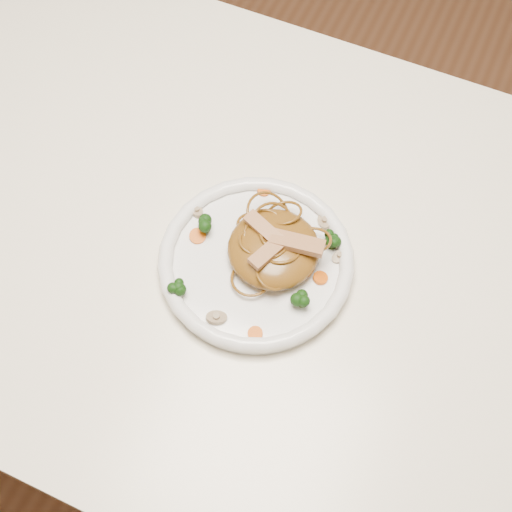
% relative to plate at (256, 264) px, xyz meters
% --- Properties ---
extents(ground, '(4.00, 4.00, 0.00)m').
position_rel_plate_xyz_m(ground, '(-0.03, 0.03, -0.76)').
color(ground, brown).
rests_on(ground, ground).
extents(table, '(1.20, 0.80, 0.75)m').
position_rel_plate_xyz_m(table, '(-0.03, 0.03, -0.11)').
color(table, white).
rests_on(table, ground).
extents(plate, '(0.29, 0.29, 0.02)m').
position_rel_plate_xyz_m(plate, '(0.00, 0.00, 0.00)').
color(plate, white).
rests_on(plate, table).
extents(noodle_mound, '(0.13, 0.13, 0.04)m').
position_rel_plate_xyz_m(noodle_mound, '(0.02, 0.02, 0.03)').
color(noodle_mound, brown).
rests_on(noodle_mound, plate).
extents(chicken_a, '(0.07, 0.03, 0.01)m').
position_rel_plate_xyz_m(chicken_a, '(0.05, 0.03, 0.05)').
color(chicken_a, tan).
rests_on(chicken_a, noodle_mound).
extents(chicken_b, '(0.06, 0.04, 0.01)m').
position_rel_plate_xyz_m(chicken_b, '(-0.00, 0.03, 0.05)').
color(chicken_b, tan).
rests_on(chicken_b, noodle_mound).
extents(chicken_c, '(0.04, 0.06, 0.01)m').
position_rel_plate_xyz_m(chicken_c, '(0.02, 0.00, 0.05)').
color(chicken_c, tan).
rests_on(chicken_c, noodle_mound).
extents(broccoli_0, '(0.03, 0.03, 0.03)m').
position_rel_plate_xyz_m(broccoli_0, '(0.08, 0.06, 0.02)').
color(broccoli_0, '#16380B').
rests_on(broccoli_0, plate).
extents(broccoli_1, '(0.03, 0.03, 0.03)m').
position_rel_plate_xyz_m(broccoli_1, '(-0.08, 0.02, 0.02)').
color(broccoli_1, '#16380B').
rests_on(broccoli_1, plate).
extents(broccoli_2, '(0.04, 0.04, 0.03)m').
position_rel_plate_xyz_m(broccoli_2, '(-0.07, -0.08, 0.02)').
color(broccoli_2, '#16380B').
rests_on(broccoli_2, plate).
extents(broccoli_3, '(0.03, 0.03, 0.03)m').
position_rel_plate_xyz_m(broccoli_3, '(0.08, -0.03, 0.02)').
color(broccoli_3, '#16380B').
rests_on(broccoli_3, plate).
extents(carrot_0, '(0.03, 0.03, 0.00)m').
position_rel_plate_xyz_m(carrot_0, '(0.04, 0.07, 0.01)').
color(carrot_0, '#E75A08').
rests_on(carrot_0, plate).
extents(carrot_1, '(0.03, 0.03, 0.00)m').
position_rel_plate_xyz_m(carrot_1, '(-0.09, 0.00, 0.01)').
color(carrot_1, '#E75A08').
rests_on(carrot_1, plate).
extents(carrot_2, '(0.02, 0.02, 0.00)m').
position_rel_plate_xyz_m(carrot_2, '(0.09, 0.01, 0.01)').
color(carrot_2, '#E75A08').
rests_on(carrot_2, plate).
extents(carrot_3, '(0.02, 0.02, 0.00)m').
position_rel_plate_xyz_m(carrot_3, '(-0.03, 0.10, 0.01)').
color(carrot_3, '#E75A08').
rests_on(carrot_3, plate).
extents(carrot_4, '(0.03, 0.03, 0.00)m').
position_rel_plate_xyz_m(carrot_4, '(0.04, -0.10, 0.01)').
color(carrot_4, '#E75A08').
rests_on(carrot_4, plate).
extents(mushroom_0, '(0.04, 0.04, 0.01)m').
position_rel_plate_xyz_m(mushroom_0, '(-0.01, -0.10, 0.01)').
color(mushroom_0, tan).
rests_on(mushroom_0, plate).
extents(mushroom_1, '(0.03, 0.03, 0.01)m').
position_rel_plate_xyz_m(mushroom_1, '(0.10, 0.05, 0.01)').
color(mushroom_1, tan).
rests_on(mushroom_1, plate).
extents(mushroom_2, '(0.03, 0.03, 0.01)m').
position_rel_plate_xyz_m(mushroom_2, '(-0.10, 0.04, 0.01)').
color(mushroom_2, tan).
rests_on(mushroom_2, plate).
extents(mushroom_3, '(0.04, 0.04, 0.01)m').
position_rel_plate_xyz_m(mushroom_3, '(0.06, 0.09, 0.01)').
color(mushroom_3, tan).
rests_on(mushroom_3, plate).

